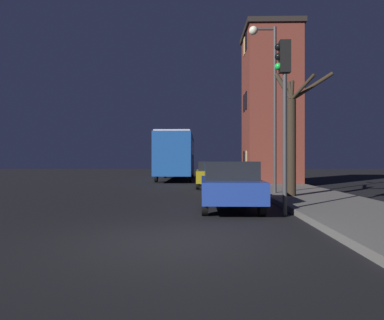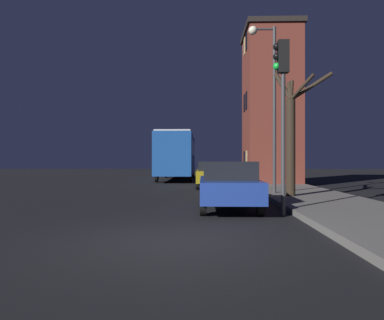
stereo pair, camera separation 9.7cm
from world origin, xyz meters
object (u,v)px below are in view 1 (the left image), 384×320
streetlamp (269,86)px  bus (176,153)px  car_near_lane (229,184)px  bare_tree (292,132)px  traffic_light (284,91)px  car_mid_lane (213,173)px

streetlamp → bus: bearing=109.5°
streetlamp → car_near_lane: 5.95m
bare_tree → car_near_lane: (-2.62, -2.76, -1.85)m
streetlamp → traffic_light: size_ratio=1.44×
car_near_lane → traffic_light: bearing=-42.6°
traffic_light → car_mid_lane: traffic_light is taller
traffic_light → car_mid_lane: size_ratio=1.04×
car_near_lane → bus: bearing=99.1°
bare_tree → bus: size_ratio=0.49×
bus → streetlamp: bearing=-70.5°
car_near_lane → car_mid_lane: size_ratio=0.95×
streetlamp → traffic_light: (-0.55, -5.36, -1.21)m
traffic_light → car_mid_lane: 11.06m
streetlamp → car_near_lane: (-1.96, -4.07, -3.88)m
streetlamp → car_mid_lane: streetlamp is taller
streetlamp → traffic_light: streetlamp is taller
bare_tree → car_mid_lane: bare_tree is taller
traffic_light → car_near_lane: traffic_light is taller
streetlamp → car_near_lane: size_ratio=1.57×
bare_tree → streetlamp: bearing=116.9°
streetlamp → bare_tree: (0.66, -1.30, -2.03)m
traffic_light → bus: bearing=102.7°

